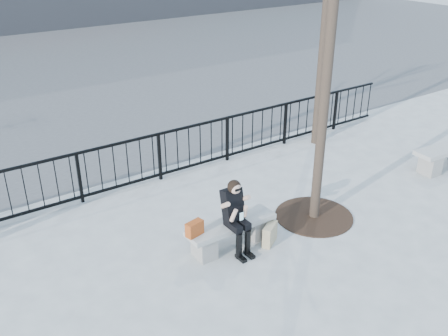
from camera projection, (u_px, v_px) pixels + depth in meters
ground at (231, 246)px, 8.79m from camera, size 120.00×120.00×0.00m
street_surface at (15, 68)px, 19.92m from camera, size 60.00×23.00×0.01m
railing at (151, 159)px, 10.77m from camera, size 14.00×0.06×1.10m
tree_grate at (314, 216)px, 9.68m from camera, size 1.50×1.50×0.02m
bench_main at (231, 232)px, 8.66m from camera, size 1.65×0.46×0.49m
bench_second at (447, 154)px, 11.53m from camera, size 1.80×0.50×0.53m
seated_woman at (237, 217)px, 8.38m from camera, size 0.50×0.64×1.34m
handbag at (195, 229)px, 8.17m from camera, size 0.33×0.20×0.25m
shopping_bag at (270, 234)px, 8.79m from camera, size 0.42×0.33×0.38m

